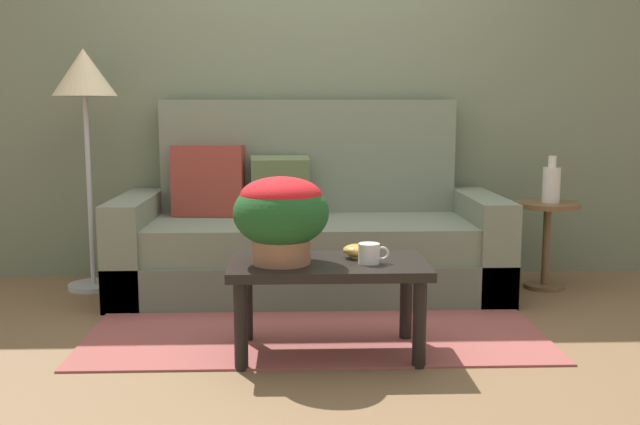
# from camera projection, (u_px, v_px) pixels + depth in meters

# --- Properties ---
(ground_plane) EXTENTS (14.00, 14.00, 0.00)m
(ground_plane) POSITION_uv_depth(u_px,v_px,m) (315.00, 323.00, 3.78)
(ground_plane) COLOR brown
(wall_back) EXTENTS (6.40, 0.12, 2.66)m
(wall_back) POSITION_uv_depth(u_px,v_px,m) (309.00, 73.00, 4.76)
(wall_back) COLOR slate
(wall_back) RESTS_ON ground
(area_rug) EXTENTS (2.24, 1.76, 0.01)m
(area_rug) POSITION_uv_depth(u_px,v_px,m) (313.00, 311.00, 3.98)
(area_rug) COLOR #994C47
(area_rug) RESTS_ON ground
(couch) EXTENTS (2.29, 0.91, 1.16)m
(couch) POSITION_uv_depth(u_px,v_px,m) (306.00, 235.00, 4.44)
(couch) COLOR #626B59
(couch) RESTS_ON ground
(coffee_table) EXTENTS (0.88, 0.50, 0.43)m
(coffee_table) POSITION_uv_depth(u_px,v_px,m) (329.00, 277.00, 3.26)
(coffee_table) COLOR black
(coffee_table) RESTS_ON ground
(side_table) EXTENTS (0.38, 0.38, 0.54)m
(side_table) POSITION_uv_depth(u_px,v_px,m) (547.00, 229.00, 4.46)
(side_table) COLOR brown
(side_table) RESTS_ON ground
(floor_lamp) EXTENTS (0.38, 0.38, 1.46)m
(floor_lamp) POSITION_uv_depth(u_px,v_px,m) (85.00, 90.00, 4.33)
(floor_lamp) COLOR #B2B2B7
(floor_lamp) RESTS_ON ground
(potted_plant) EXTENTS (0.42, 0.42, 0.39)m
(potted_plant) POSITION_uv_depth(u_px,v_px,m) (281.00, 212.00, 3.18)
(potted_plant) COLOR #A36B4C
(potted_plant) RESTS_ON coffee_table
(coffee_mug) EXTENTS (0.14, 0.10, 0.09)m
(coffee_mug) POSITION_uv_depth(u_px,v_px,m) (370.00, 253.00, 3.21)
(coffee_mug) COLOR white
(coffee_mug) RESTS_ON coffee_table
(snack_bowl) EXTENTS (0.12, 0.12, 0.06)m
(snack_bowl) POSITION_uv_depth(u_px,v_px,m) (356.00, 250.00, 3.32)
(snack_bowl) COLOR gold
(snack_bowl) RESTS_ON coffee_table
(table_vase) EXTENTS (0.11, 0.11, 0.29)m
(table_vase) POSITION_uv_depth(u_px,v_px,m) (551.00, 184.00, 4.42)
(table_vase) COLOR silver
(table_vase) RESTS_ON side_table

